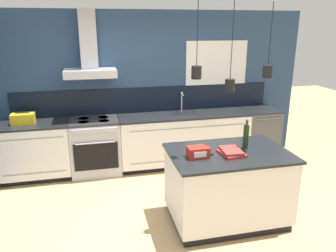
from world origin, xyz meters
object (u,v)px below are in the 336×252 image
Objects in this scene: dishwasher at (258,133)px; red_supply_box at (198,152)px; oven_range at (96,146)px; yellow_toolbox at (23,119)px; book_stack at (231,152)px; bottle_on_island at (246,136)px.

dishwasher is 3.80× the size of red_supply_box.
oven_range is 2.68× the size of yellow_toolbox.
oven_range is 3.80× the size of red_supply_box.
yellow_toolbox is at bearing 180.00° from dishwasher.
book_stack is at bearing -126.29° from dishwasher.
red_supply_box is at bearing 178.15° from book_stack.
bottle_on_island is at bearing 11.31° from red_supply_box.
red_supply_box is at bearing -58.57° from oven_range.
book_stack is at bearing -149.59° from bottle_on_island.
bottle_on_island is 0.67m from red_supply_box.
red_supply_box is (-1.79, -1.87, 0.52)m from dishwasher.
dishwasher is at bearing 56.80° from bottle_on_island.
dishwasher is 2.68× the size of yellow_toolbox.
oven_range is 1.18m from yellow_toolbox.
red_supply_box is at bearing -133.73° from dishwasher.
yellow_toolbox reaches higher than red_supply_box.
book_stack reaches higher than dishwasher.
oven_range is at bearing -0.24° from yellow_toolbox.
oven_range is 2.51× the size of bottle_on_island.
yellow_toolbox reaches higher than book_stack.
book_stack is at bearing -1.85° from red_supply_box.
oven_range is 2.48m from book_stack.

